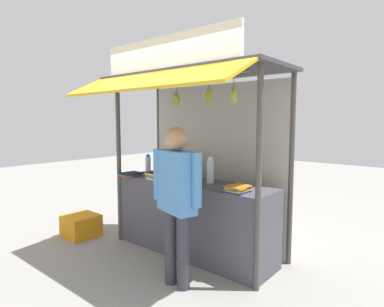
{
  "coord_description": "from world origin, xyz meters",
  "views": [
    {
      "loc": [
        2.51,
        -3.01,
        1.67
      ],
      "look_at": [
        0.0,
        0.0,
        1.27
      ],
      "focal_mm": 29.94,
      "sensor_mm": 36.0,
      "label": 1
    }
  ],
  "objects": [
    {
      "name": "water_bottle_left",
      "position": [
        -0.35,
        0.06,
        1.03
      ],
      "size": [
        0.07,
        0.07,
        0.24
      ],
      "color": "silver",
      "rests_on": "stall_counter"
    },
    {
      "name": "magazine_stack_far_right",
      "position": [
        -0.43,
        -0.18,
        0.96
      ],
      "size": [
        0.24,
        0.27,
        0.1
      ],
      "color": "blue",
      "rests_on": "stall_counter"
    },
    {
      "name": "water_bottle_right",
      "position": [
        -0.59,
        0.12,
        1.06
      ],
      "size": [
        0.09,
        0.09,
        0.31
      ],
      "color": "silver",
      "rests_on": "stall_counter"
    },
    {
      "name": "water_bottle_back_left",
      "position": [
        0.24,
        0.06,
        1.06
      ],
      "size": [
        0.09,
        0.09,
        0.32
      ],
      "color": "silver",
      "rests_on": "stall_counter"
    },
    {
      "name": "plastic_crate",
      "position": [
        -1.6,
        -0.59,
        0.15
      ],
      "size": [
        0.45,
        0.45,
        0.31
      ],
      "primitive_type": "cube",
      "rotation": [
        0.0,
        0.0,
        -0.03
      ],
      "color": "orange",
      "rests_on": "ground"
    },
    {
      "name": "magazine_stack_front_right",
      "position": [
        -0.9,
        -0.23,
        0.94
      ],
      "size": [
        0.26,
        0.3,
        0.05
      ],
      "color": "red",
      "rests_on": "stall_counter"
    },
    {
      "name": "banana_bunch_leftmost",
      "position": [
        0.55,
        -0.39,
        1.91
      ],
      "size": [
        0.09,
        0.11,
        0.28
      ],
      "color": "#332D23"
    },
    {
      "name": "stall_structure",
      "position": [
        0.0,
        0.13,
        1.56
      ],
      "size": [
        2.35,
        1.51,
        2.59
      ],
      "color": "#4C4742",
      "rests_on": "ground"
    },
    {
      "name": "water_bottle_mid_left",
      "position": [
        -0.91,
        0.1,
        1.04
      ],
      "size": [
        0.08,
        0.08,
        0.27
      ],
      "color": "silver",
      "rests_on": "stall_counter"
    },
    {
      "name": "water_bottle_rear_center",
      "position": [
        -0.16,
        0.21,
        1.06
      ],
      "size": [
        0.09,
        0.09,
        0.31
      ],
      "color": "silver",
      "rests_on": "stall_counter"
    },
    {
      "name": "banana_bunch_inner_left",
      "position": [
        0.11,
        -0.39,
        1.9
      ],
      "size": [
        0.1,
        0.1,
        0.28
      ],
      "color": "#332D23"
    },
    {
      "name": "magazine_stack_far_left",
      "position": [
        0.77,
        -0.16,
        0.95
      ],
      "size": [
        0.23,
        0.28,
        0.08
      ],
      "color": "blue",
      "rests_on": "stall_counter"
    },
    {
      "name": "banana_bunch_inner_right",
      "position": [
        0.85,
        -0.4,
        1.9
      ],
      "size": [
        0.08,
        0.08,
        0.28
      ],
      "color": "#332D23"
    },
    {
      "name": "water_bottle_center",
      "position": [
        -0.08,
        0.02,
        1.04
      ],
      "size": [
        0.08,
        0.08,
        0.27
      ],
      "color": "silver",
      "rests_on": "stall_counter"
    },
    {
      "name": "ground_plane",
      "position": [
        0.0,
        0.0,
        0.0
      ],
      "size": [
        20.0,
        20.0,
        0.0
      ],
      "primitive_type": "plane",
      "color": "gray"
    },
    {
      "name": "vendor_person",
      "position": [
        0.41,
        -0.73,
        0.97
      ],
      "size": [
        0.61,
        0.31,
        1.61
      ],
      "rotation": [
        0.0,
        0.0,
        2.86
      ],
      "color": "#383842",
      "rests_on": "ground"
    },
    {
      "name": "stall_counter",
      "position": [
        0.0,
        0.0,
        0.46
      ],
      "size": [
        2.15,
        0.59,
        0.92
      ],
      "primitive_type": "cube",
      "color": "#4C4C56",
      "rests_on": "ground"
    }
  ]
}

